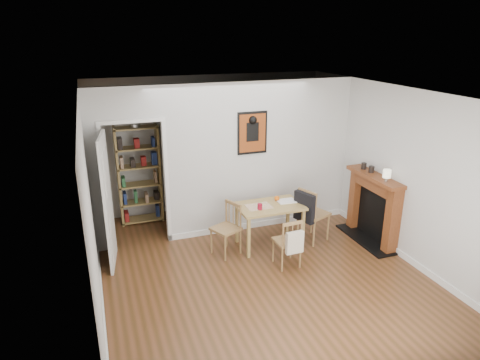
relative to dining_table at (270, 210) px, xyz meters
name	(u,v)px	position (x,y,z in m)	size (l,w,h in m)	color
ground	(258,269)	(-0.44, -0.64, -0.63)	(5.20, 5.20, 0.00)	brown
room_shell	(235,160)	(-0.34, 0.71, 0.67)	(5.20, 5.20, 5.20)	#B8B8B6
dining_table	(270,210)	(0.00, 0.00, 0.00)	(1.05, 0.67, 0.71)	#9D8449
chair_left	(226,229)	(-0.76, -0.03, -0.21)	(0.56, 0.56, 0.85)	olive
chair_right	(313,213)	(0.75, -0.07, -0.14)	(0.65, 0.61, 0.94)	olive
chair_front	(287,242)	(0.00, -0.68, -0.23)	(0.40, 0.45, 0.78)	olive
bookshelf	(139,175)	(-1.85, 1.68, 0.26)	(0.76, 0.30, 1.81)	#9D8449
fireplace	(374,206)	(1.72, -0.39, -0.01)	(0.45, 1.25, 1.16)	brown
red_glass	(260,207)	(-0.22, -0.11, 0.13)	(0.08, 0.08, 0.10)	maroon
orange_fruit	(277,198)	(0.18, 0.13, 0.13)	(0.08, 0.08, 0.08)	#DF5B0B
placemat	(259,206)	(-0.19, 0.01, 0.09)	(0.39, 0.29, 0.00)	beige
notebook	(286,201)	(0.32, 0.05, 0.09)	(0.30, 0.22, 0.01)	silver
mantel_lamp	(387,174)	(1.63, -0.72, 0.65)	(0.12, 0.12, 0.20)	silver
ceramic_jar_a	(371,169)	(1.69, -0.25, 0.59)	(0.09, 0.09, 0.11)	black
ceramic_jar_b	(364,166)	(1.68, -0.06, 0.59)	(0.09, 0.09, 0.11)	black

